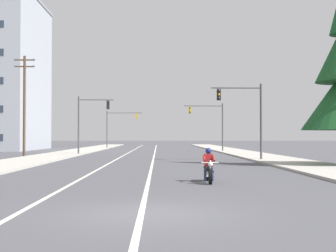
{
  "coord_description": "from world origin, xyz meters",
  "views": [
    {
      "loc": [
        0.28,
        -11.8,
        1.94
      ],
      "look_at": [
        0.97,
        21.17,
        2.69
      ],
      "focal_mm": 49.57,
      "sensor_mm": 36.0,
      "label": 1
    }
  ],
  "objects": [
    {
      "name": "sidewalk_kerb_right",
      "position": [
        9.9,
        40.0,
        0.07
      ],
      "size": [
        4.4,
        110.0,
        0.14
      ],
      "primitive_type": "cube",
      "color": "#ADA89E",
      "rests_on": "ground"
    },
    {
      "name": "traffic_signal_near_right",
      "position": [
        7.39,
        25.17,
        4.05
      ],
      "size": [
        4.1,
        0.39,
        6.2
      ],
      "color": "#47474C",
      "rests_on": "ground"
    },
    {
      "name": "utility_pole_left_near",
      "position": [
        -12.93,
        34.08,
        5.31
      ],
      "size": [
        2.05,
        0.26,
        9.91
      ],
      "color": "#4C3828",
      "rests_on": "ground"
    },
    {
      "name": "motorcycle_with_rider",
      "position": [
        2.42,
        7.85,
        0.59
      ],
      "size": [
        0.7,
        2.19,
        1.46
      ],
      "color": "black",
      "rests_on": "ground"
    },
    {
      "name": "traffic_signal_near_left",
      "position": [
        -7.15,
        37.48,
        4.02
      ],
      "size": [
        3.74,
        0.37,
        6.2
      ],
      "color": "#47474C",
      "rests_on": "ground"
    },
    {
      "name": "ground_plane",
      "position": [
        0.0,
        0.0,
        0.0
      ],
      "size": [
        400.0,
        400.0,
        0.0
      ],
      "primitive_type": "plane",
      "color": "#47474C"
    },
    {
      "name": "sidewalk_kerb_left",
      "position": [
        -9.9,
        40.0,
        0.07
      ],
      "size": [
        4.4,
        110.0,
        0.14
      ],
      "primitive_type": "cube",
      "color": "#ADA89E",
      "rests_on": "ground"
    },
    {
      "name": "traffic_signal_mid_left",
      "position": [
        -6.46,
        64.73,
        4.16
      ],
      "size": [
        5.92,
        0.39,
        6.2
      ],
      "color": "#47474C",
      "rests_on": "ground"
    },
    {
      "name": "lane_stripe_left",
      "position": [
        -3.27,
        45.0,
        0.0
      ],
      "size": [
        0.16,
        100.0,
        0.01
      ],
      "primitive_type": "cube",
      "color": "beige",
      "rests_on": "ground"
    },
    {
      "name": "traffic_signal_mid_right",
      "position": [
        7.06,
        47.03,
        4.11
      ],
      "size": [
        5.0,
        0.58,
        6.2
      ],
      "color": "#47474C",
      "rests_on": "ground"
    },
    {
      "name": "lane_stripe_center",
      "position": [
        -0.15,
        45.0,
        0.0
      ],
      "size": [
        0.16,
        100.0,
        0.01
      ],
      "primitive_type": "cube",
      "color": "beige",
      "rests_on": "ground"
    }
  ]
}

